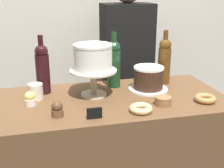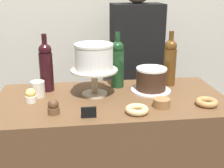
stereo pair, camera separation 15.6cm
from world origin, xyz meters
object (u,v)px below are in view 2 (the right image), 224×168
(wine_bottle_dark_red, at_px, (46,66))
(wine_bottle_green, at_px, (118,63))
(donut_maple, at_px, (207,102))
(white_layer_cake, at_px, (94,57))
(wine_bottle_amber, at_px, (170,61))
(cupcake_lemon, at_px, (31,96))
(barista_figure, at_px, (135,81))
(coffee_cup_ceramic, at_px, (38,89))
(chocolate_round_cake, at_px, (151,79))
(donut_glazed, at_px, (137,110))
(cake_stand_pedestal, at_px, (94,77))
(cupcake_chocolate, at_px, (53,107))
(price_sign_chalkboard, at_px, (89,112))
(cookie_stack, at_px, (162,103))

(wine_bottle_dark_red, relative_size, wine_bottle_green, 1.00)
(wine_bottle_green, distance_m, donut_maple, 0.55)
(white_layer_cake, relative_size, wine_bottle_amber, 0.63)
(wine_bottle_amber, bearing_deg, cupcake_lemon, -166.93)
(barista_figure, bearing_deg, coffee_cup_ceramic, -141.54)
(barista_figure, bearing_deg, wine_bottle_dark_red, -145.02)
(white_layer_cake, bearing_deg, wine_bottle_green, 40.30)
(white_layer_cake, distance_m, barista_figure, 0.71)
(wine_bottle_amber, height_order, wine_bottle_green, same)
(chocolate_round_cake, height_order, coffee_cup_ceramic, chocolate_round_cake)
(white_layer_cake, relative_size, donut_glazed, 1.84)
(cake_stand_pedestal, relative_size, cupcake_chocolate, 3.41)
(white_layer_cake, xyz_separation_m, price_sign_chalkboard, (-0.05, -0.29, -0.19))
(cupcake_chocolate, bearing_deg, donut_glazed, -5.91)
(white_layer_cake, bearing_deg, cookie_stack, -34.44)
(cupcake_lemon, bearing_deg, cookie_stack, -13.14)
(white_layer_cake, bearing_deg, price_sign_chalkboard, -99.66)
(price_sign_chalkboard, distance_m, barista_figure, 0.92)
(chocolate_round_cake, xyz_separation_m, cupcake_lemon, (-0.66, -0.08, -0.04))
(donut_glazed, bearing_deg, cupcake_chocolate, 174.09)
(cake_stand_pedestal, bearing_deg, cupcake_chocolate, -132.67)
(wine_bottle_dark_red, xyz_separation_m, barista_figure, (0.61, 0.42, -0.25))
(wine_bottle_dark_red, bearing_deg, coffee_cup_ceramic, -115.42)
(coffee_cup_ceramic, bearing_deg, cupcake_chocolate, -68.86)
(chocolate_round_cake, distance_m, cupcake_chocolate, 0.59)
(cupcake_chocolate, relative_size, price_sign_chalkboard, 1.06)
(wine_bottle_dark_red, height_order, coffee_cup_ceramic, wine_bottle_dark_red)
(donut_glazed, bearing_deg, barista_figure, 78.53)
(cake_stand_pedestal, relative_size, white_layer_cake, 1.23)
(chocolate_round_cake, relative_size, donut_glazed, 1.53)
(cake_stand_pedestal, distance_m, chocolate_round_cake, 0.32)
(cupcake_chocolate, xyz_separation_m, cookie_stack, (0.53, 0.01, -0.01))
(wine_bottle_green, bearing_deg, donut_maple, -40.76)
(donut_glazed, relative_size, price_sign_chalkboard, 1.60)
(wine_bottle_dark_red, bearing_deg, donut_glazed, -40.59)
(barista_figure, bearing_deg, donut_glazed, -101.47)
(wine_bottle_dark_red, distance_m, cookie_stack, 0.68)
(wine_bottle_green, height_order, cupcake_chocolate, wine_bottle_green)
(chocolate_round_cake, height_order, price_sign_chalkboard, chocolate_round_cake)
(white_layer_cake, xyz_separation_m, barista_figure, (0.34, 0.53, -0.32))
(white_layer_cake, distance_m, price_sign_chalkboard, 0.35)
(cupcake_lemon, height_order, donut_maple, cupcake_lemon)
(wine_bottle_amber, xyz_separation_m, cupcake_chocolate, (-0.67, -0.35, -0.11))
(chocolate_round_cake, bearing_deg, cake_stand_pedestal, -177.02)
(cake_stand_pedestal, xyz_separation_m, barista_figure, (0.34, 0.53, -0.21))
(wine_bottle_dark_red, bearing_deg, cookie_stack, -29.41)
(chocolate_round_cake, xyz_separation_m, donut_maple, (0.23, -0.24, -0.06))
(wine_bottle_dark_red, xyz_separation_m, cookie_stack, (0.58, -0.33, -0.12))
(wine_bottle_amber, bearing_deg, white_layer_cake, -165.37)
(cookie_stack, relative_size, barista_figure, 0.05)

